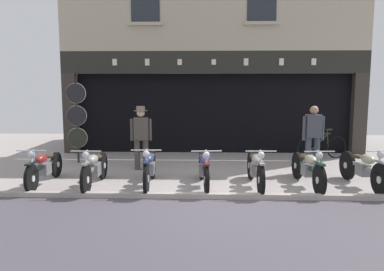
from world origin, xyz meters
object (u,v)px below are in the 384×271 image
object	(u,v)px
motorcycle_center_right	(256,168)
motorcycle_center_left	(150,167)
motorcycle_center	(204,168)
leaning_bicycle	(322,147)
motorcycle_far_right	(363,168)
motorcycle_far_left	(44,167)
advert_board_near	(257,104)
motorcycle_left	(95,168)
advert_board_far	(296,102)
tyre_sign_pole	(77,117)
shopkeeper_center	(313,135)
motorcycle_right	(308,168)
salesman_left	(141,134)

from	to	relation	value
motorcycle_center_right	motorcycle_center_left	bearing A→B (deg)	-1.58
motorcycle_center_left	motorcycle_center	xyz separation A→B (m)	(1.20, 0.01, -0.02)
leaning_bicycle	motorcycle_far_right	bearing A→B (deg)	161.23
motorcycle_far_left	motorcycle_center_right	distance (m)	4.72
motorcycle_center_left	motorcycle_far_right	bearing A→B (deg)	177.84
motorcycle_center_right	advert_board_near	world-z (taller)	advert_board_near
motorcycle_far_left	motorcycle_left	world-z (taller)	motorcycle_left
advert_board_near	advert_board_far	distance (m)	1.30
motorcycle_center	motorcycle_far_right	bearing A→B (deg)	175.56
motorcycle_left	motorcycle_center_left	bearing A→B (deg)	-177.43
motorcycle_far_right	advert_board_far	distance (m)	4.58
tyre_sign_pole	motorcycle_center_left	bearing A→B (deg)	-45.67
motorcycle_far_left	tyre_sign_pole	xyz separation A→B (m)	(-0.05, 2.44, 0.93)
motorcycle_center	shopkeeper_center	distance (m)	3.23
motorcycle_far_right	tyre_sign_pole	distance (m)	7.57
motorcycle_center_left	tyre_sign_pole	bearing A→B (deg)	-48.37
motorcycle_far_left	motorcycle_right	distance (m)	5.87
motorcycle_center_left	leaning_bicycle	distance (m)	5.85
motorcycle_left	motorcycle_center_right	bearing A→B (deg)	-179.80
motorcycle_far_left	shopkeeper_center	bearing A→B (deg)	-168.17
motorcycle_left	leaning_bicycle	world-z (taller)	leaning_bicycle
tyre_sign_pole	shopkeeper_center	bearing A→B (deg)	-8.27
tyre_sign_pole	advert_board_far	distance (m)	6.93
shopkeeper_center	leaning_bicycle	distance (m)	2.06
leaning_bicycle	motorcycle_center	bearing A→B (deg)	116.16
motorcycle_left	advert_board_near	distance (m)	6.22
motorcycle_center_right	motorcycle_right	distance (m)	1.15
motorcycle_center_right	leaning_bicycle	bearing A→B (deg)	-127.72
motorcycle_center_right	salesman_left	size ratio (longest dim) A/B	1.23
motorcycle_center_right	advert_board_near	xyz separation A→B (m)	(0.58, 4.43, 1.18)
motorcycle_left	motorcycle_center_right	distance (m)	3.54
salesman_left	tyre_sign_pole	bearing A→B (deg)	-30.84
motorcycle_far_right	advert_board_near	world-z (taller)	advert_board_near
motorcycle_far_left	advert_board_near	size ratio (longest dim) A/B	1.89
motorcycle_far_left	motorcycle_center_right	bearing A→B (deg)	177.94
shopkeeper_center	salesman_left	bearing A→B (deg)	-3.98
motorcycle_center_left	motorcycle_center	bearing A→B (deg)	177.91
tyre_sign_pole	advert_board_near	world-z (taller)	tyre_sign_pole
tyre_sign_pole	motorcycle_left	bearing A→B (deg)	-64.48
motorcycle_far_left	motorcycle_center_left	size ratio (longest dim) A/B	0.96
motorcycle_far_left	motorcycle_right	size ratio (longest dim) A/B	0.98
motorcycle_center_left	advert_board_near	bearing A→B (deg)	-126.05
shopkeeper_center	motorcycle_left	bearing A→B (deg)	14.83
motorcycle_right	motorcycle_far_right	xyz separation A→B (m)	(1.20, -0.01, 0.01)
motorcycle_far_left	tyre_sign_pole	distance (m)	2.61
motorcycle_center_left	advert_board_far	world-z (taller)	advert_board_far
advert_board_near	leaning_bicycle	bearing A→B (deg)	-29.70
shopkeeper_center	advert_board_near	bearing A→B (deg)	-72.13
motorcycle_right	tyre_sign_pole	size ratio (longest dim) A/B	0.91
shopkeeper_center	tyre_sign_pole	world-z (taller)	tyre_sign_pole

